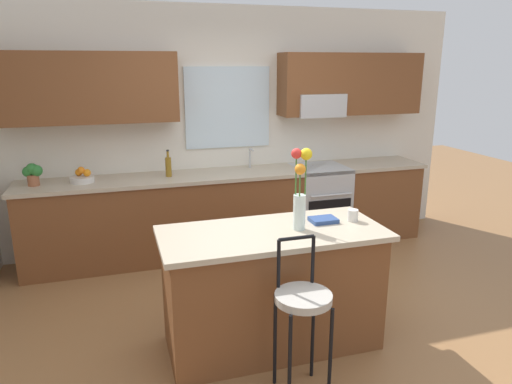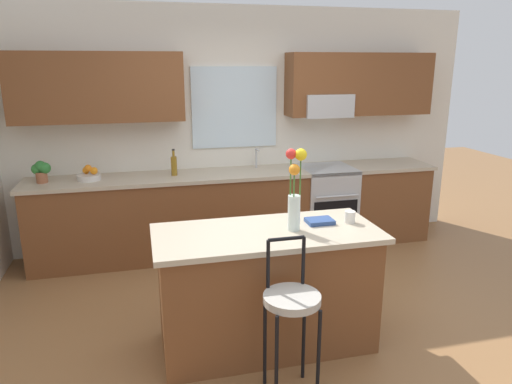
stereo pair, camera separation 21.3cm
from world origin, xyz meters
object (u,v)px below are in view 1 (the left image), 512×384
(kitchen_island, at_px, (272,288))
(mug_ceramic, at_px, (353,215))
(flower_vase, at_px, (300,190))
(bottle_olive_oil, at_px, (168,166))
(oven_range, at_px, (319,204))
(potted_plant_small, at_px, (33,173))
(bar_stool_near, at_px, (303,304))
(fruit_bowl_oranges, at_px, (82,177))
(cookbook, at_px, (323,220))

(kitchen_island, xyz_separation_m, mug_ceramic, (0.66, 0.03, 0.50))
(flower_vase, relative_size, bottle_olive_oil, 2.08)
(oven_range, bearing_deg, flower_vase, -118.57)
(potted_plant_small, bearing_deg, bar_stool_near, -53.71)
(fruit_bowl_oranges, height_order, bottle_olive_oil, bottle_olive_oil)
(bar_stool_near, height_order, mug_ceramic, bar_stool_near)
(kitchen_island, height_order, flower_vase, flower_vase)
(potted_plant_small, bearing_deg, flower_vase, -43.79)
(fruit_bowl_oranges, bearing_deg, mug_ceramic, -42.84)
(kitchen_island, relative_size, bottle_olive_oil, 5.71)
(flower_vase, height_order, bottle_olive_oil, flower_vase)
(bar_stool_near, height_order, potted_plant_small, potted_plant_small)
(oven_range, xyz_separation_m, bottle_olive_oil, (-1.75, 0.02, 0.57))
(oven_range, distance_m, kitchen_island, 2.26)
(cookbook, relative_size, fruit_bowl_oranges, 0.83)
(oven_range, bearing_deg, bar_stool_near, -116.63)
(mug_ceramic, xyz_separation_m, potted_plant_small, (-2.49, 1.88, 0.08))
(cookbook, relative_size, bottle_olive_oil, 0.70)
(flower_vase, height_order, fruit_bowl_oranges, flower_vase)
(bar_stool_near, xyz_separation_m, bottle_olive_oil, (-0.51, 2.49, 0.40))
(fruit_bowl_oranges, bearing_deg, potted_plant_small, -179.44)
(bar_stool_near, distance_m, fruit_bowl_oranges, 2.87)
(bar_stool_near, xyz_separation_m, potted_plant_small, (-1.83, 2.49, 0.41))
(mug_ceramic, height_order, fruit_bowl_oranges, fruit_bowl_oranges)
(kitchen_island, height_order, mug_ceramic, mug_ceramic)
(bottle_olive_oil, bearing_deg, potted_plant_small, -179.97)
(mug_ceramic, distance_m, cookbook, 0.23)
(flower_vase, bearing_deg, cookbook, 22.49)
(kitchen_island, distance_m, mug_ceramic, 0.83)
(oven_range, bearing_deg, kitchen_island, -123.25)
(oven_range, distance_m, mug_ceramic, 2.01)
(potted_plant_small, bearing_deg, bottle_olive_oil, 0.03)
(bar_stool_near, distance_m, mug_ceramic, 0.95)
(kitchen_island, xyz_separation_m, cookbook, (0.43, 0.07, 0.47))
(kitchen_island, height_order, bottle_olive_oil, bottle_olive_oil)
(mug_ceramic, height_order, potted_plant_small, potted_plant_small)
(flower_vase, distance_m, cookbook, 0.38)
(kitchen_island, height_order, cookbook, cookbook)
(oven_range, bearing_deg, fruit_bowl_oranges, 179.38)
(cookbook, bearing_deg, mug_ceramic, -10.62)
(cookbook, distance_m, fruit_bowl_oranges, 2.59)
(potted_plant_small, bearing_deg, oven_range, -0.45)
(mug_ceramic, distance_m, potted_plant_small, 3.12)
(oven_range, height_order, potted_plant_small, potted_plant_small)
(bar_stool_near, height_order, cookbook, bar_stool_near)
(oven_range, distance_m, bar_stool_near, 2.77)
(mug_ceramic, xyz_separation_m, fruit_bowl_oranges, (-2.04, 1.89, 0.00))
(oven_range, xyz_separation_m, cookbook, (-0.81, -1.82, 0.48))
(bar_stool_near, bearing_deg, bottle_olive_oil, 101.59)
(kitchen_island, bearing_deg, bar_stool_near, -90.00)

